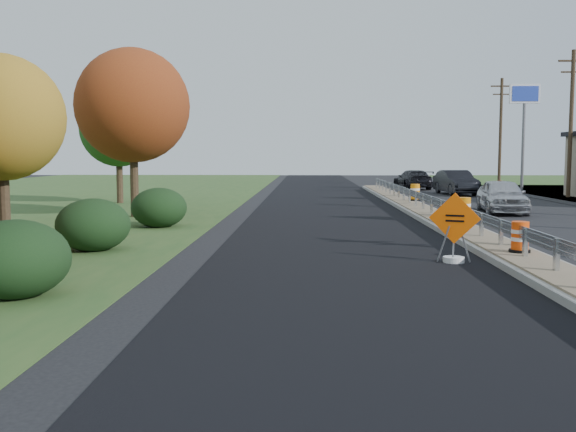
{
  "coord_description": "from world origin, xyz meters",
  "views": [
    {
      "loc": [
        -5.44,
        -17.93,
        2.73
      ],
      "look_at": [
        -5.93,
        -0.81,
        1.1
      ],
      "focal_mm": 40.0,
      "sensor_mm": 36.0,
      "label": 1
    }
  ],
  "objects_px": {
    "car_silver": "(502,196)",
    "car_dark_mid": "(456,182)",
    "barrel_median_far": "(415,193)",
    "barrel_median_mid": "(464,210)",
    "caution_sign": "(454,245)",
    "car_dark_far": "(413,179)",
    "barrel_median_near": "(520,237)",
    "barrel_shoulder_far": "(500,186)"
  },
  "relations": [
    {
      "from": "car_silver",
      "to": "barrel_shoulder_far",
      "type": "bearing_deg",
      "value": 79.66
    },
    {
      "from": "barrel_median_far",
      "to": "barrel_shoulder_far",
      "type": "xyz_separation_m",
      "value": [
        8.65,
        13.52,
        -0.29
      ]
    },
    {
      "from": "barrel_median_far",
      "to": "car_silver",
      "type": "distance_m",
      "value": 5.85
    },
    {
      "from": "car_silver",
      "to": "car_dark_mid",
      "type": "xyz_separation_m",
      "value": [
        1.1,
        14.19,
        0.04
      ]
    },
    {
      "from": "caution_sign",
      "to": "car_dark_mid",
      "type": "bearing_deg",
      "value": 98.98
    },
    {
      "from": "caution_sign",
      "to": "car_silver",
      "type": "relative_size",
      "value": 0.38
    },
    {
      "from": "barrel_median_near",
      "to": "barrel_shoulder_far",
      "type": "distance_m",
      "value": 33.68
    },
    {
      "from": "car_dark_mid",
      "to": "barrel_median_far",
      "type": "bearing_deg",
      "value": -120.96
    },
    {
      "from": "barrel_median_mid",
      "to": "car_dark_mid",
      "type": "distance_m",
      "value": 20.84
    },
    {
      "from": "barrel_median_mid",
      "to": "car_silver",
      "type": "height_order",
      "value": "car_silver"
    },
    {
      "from": "barrel_median_mid",
      "to": "car_dark_mid",
      "type": "relative_size",
      "value": 0.18
    },
    {
      "from": "caution_sign",
      "to": "barrel_median_far",
      "type": "bearing_deg",
      "value": 105.4
    },
    {
      "from": "barrel_shoulder_far",
      "to": "barrel_median_mid",
      "type": "bearing_deg",
      "value": -109.41
    },
    {
      "from": "car_silver",
      "to": "car_dark_far",
      "type": "relative_size",
      "value": 0.9
    },
    {
      "from": "barrel_median_far",
      "to": "car_silver",
      "type": "bearing_deg",
      "value": -55.83
    },
    {
      "from": "barrel_median_mid",
      "to": "barrel_shoulder_far",
      "type": "relative_size",
      "value": 1.13
    },
    {
      "from": "car_dark_far",
      "to": "barrel_median_far",
      "type": "bearing_deg",
      "value": 74.48
    },
    {
      "from": "car_dark_mid",
      "to": "car_dark_far",
      "type": "xyz_separation_m",
      "value": [
        -1.76,
        7.45,
        -0.08
      ]
    },
    {
      "from": "barrel_median_mid",
      "to": "barrel_median_far",
      "type": "relative_size",
      "value": 0.98
    },
    {
      "from": "barrel_shoulder_far",
      "to": "car_dark_far",
      "type": "bearing_deg",
      "value": 151.46
    },
    {
      "from": "caution_sign",
      "to": "car_dark_mid",
      "type": "xyz_separation_m",
      "value": [
        6.63,
        28.58,
        0.39
      ]
    },
    {
      "from": "caution_sign",
      "to": "car_dark_far",
      "type": "height_order",
      "value": "caution_sign"
    },
    {
      "from": "caution_sign",
      "to": "barrel_shoulder_far",
      "type": "distance_m",
      "value": 34.52
    },
    {
      "from": "caution_sign",
      "to": "barrel_median_near",
      "type": "height_order",
      "value": "caution_sign"
    },
    {
      "from": "caution_sign",
      "to": "barrel_median_mid",
      "type": "bearing_deg",
      "value": 96.78
    },
    {
      "from": "barrel_shoulder_far",
      "to": "car_silver",
      "type": "bearing_deg",
      "value": -106.29
    },
    {
      "from": "barrel_shoulder_far",
      "to": "car_dark_mid",
      "type": "height_order",
      "value": "car_dark_mid"
    },
    {
      "from": "caution_sign",
      "to": "barrel_shoulder_far",
      "type": "height_order",
      "value": "caution_sign"
    },
    {
      "from": "barrel_median_far",
      "to": "barrel_median_near",
      "type": "bearing_deg",
      "value": -91.44
    },
    {
      "from": "caution_sign",
      "to": "car_silver",
      "type": "distance_m",
      "value": 15.42
    },
    {
      "from": "barrel_median_mid",
      "to": "car_silver",
      "type": "distance_m",
      "value": 7.01
    },
    {
      "from": "caution_sign",
      "to": "car_silver",
      "type": "height_order",
      "value": "caution_sign"
    },
    {
      "from": "barrel_median_near",
      "to": "barrel_shoulder_far",
      "type": "relative_size",
      "value": 1.0
    },
    {
      "from": "car_dark_far",
      "to": "car_dark_mid",
      "type": "bearing_deg",
      "value": 96.67
    },
    {
      "from": "car_dark_far",
      "to": "caution_sign",
      "type": "bearing_deg",
      "value": 75.69
    },
    {
      "from": "barrel_median_mid",
      "to": "car_silver",
      "type": "xyz_separation_m",
      "value": [
        3.29,
        6.19,
        0.14
      ]
    },
    {
      "from": "barrel_median_far",
      "to": "barrel_shoulder_far",
      "type": "distance_m",
      "value": 16.05
    },
    {
      "from": "barrel_shoulder_far",
      "to": "car_dark_mid",
      "type": "xyz_separation_m",
      "value": [
        -4.26,
        -4.17,
        0.46
      ]
    },
    {
      "from": "car_silver",
      "to": "car_dark_mid",
      "type": "distance_m",
      "value": 14.23
    },
    {
      "from": "caution_sign",
      "to": "barrel_shoulder_far",
      "type": "bearing_deg",
      "value": 93.65
    },
    {
      "from": "caution_sign",
      "to": "barrel_median_mid",
      "type": "distance_m",
      "value": 8.51
    },
    {
      "from": "car_silver",
      "to": "car_dark_mid",
      "type": "bearing_deg",
      "value": 91.5
    }
  ]
}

